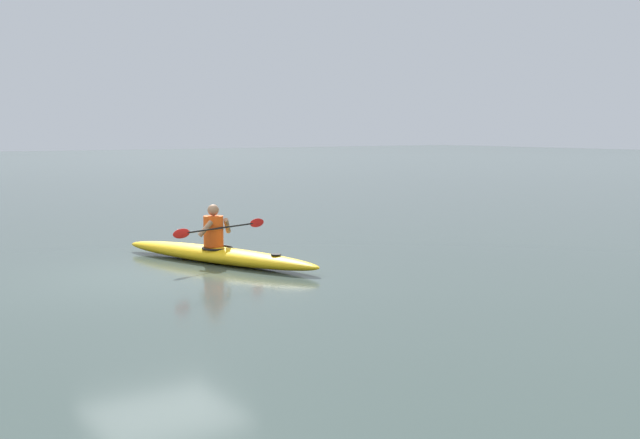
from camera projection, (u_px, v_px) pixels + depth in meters
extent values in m
plane|color=#384742|center=(160.00, 275.00, 13.47)|extent=(160.00, 160.00, 0.00)
ellipsoid|color=#EAB214|center=(217.00, 255.00, 14.67)|extent=(2.17, 4.71, 0.30)
torus|color=black|center=(217.00, 248.00, 14.65)|extent=(0.73, 0.73, 0.04)
cylinder|color=black|center=(276.00, 255.00, 13.80)|extent=(0.18, 0.18, 0.02)
cylinder|color=#E04C14|center=(213.00, 231.00, 14.67)|extent=(0.37, 0.37, 0.57)
sphere|color=#936B4C|center=(213.00, 210.00, 14.62)|extent=(0.21, 0.21, 0.21)
cylinder|color=black|center=(221.00, 228.00, 14.54)|extent=(1.88, 0.68, 0.03)
ellipsoid|color=red|center=(257.00, 223.00, 15.33)|extent=(0.39, 0.17, 0.17)
ellipsoid|color=red|center=(181.00, 234.00, 13.75)|extent=(0.39, 0.17, 0.17)
cylinder|color=#936B4C|center=(227.00, 226.00, 14.84)|extent=(0.25, 0.26, 0.34)
cylinder|color=#936B4C|center=(206.00, 229.00, 14.39)|extent=(0.31, 0.17, 0.34)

